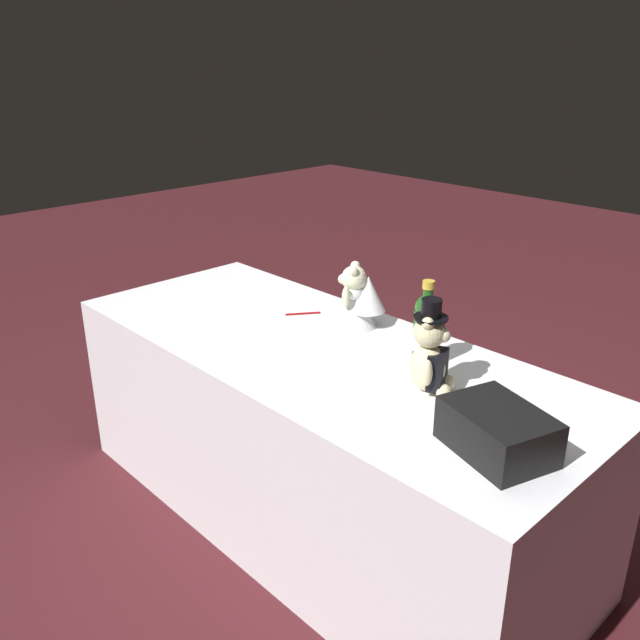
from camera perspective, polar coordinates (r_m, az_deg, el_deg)
The scene contains 7 objects.
ground_plane at distance 2.68m, azimuth 0.00°, elevation -16.23°, with size 12.00×12.00×0.00m, color #47191E.
reception_table at distance 2.48m, azimuth 0.00°, elevation -9.79°, with size 1.99×0.80×0.71m, color white.
teddy_bear_groom at distance 2.00m, azimuth 9.48°, elevation -2.95°, with size 0.14×0.14×0.29m.
teddy_bear_bride at distance 2.46m, azimuth 3.22°, elevation 1.81°, with size 0.23×0.22×0.24m.
champagne_bottle at distance 2.17m, azimuth 9.04°, elevation -0.76°, with size 0.08×0.08×0.29m.
signing_pen at distance 2.59m, azimuth -1.37°, elevation 0.57°, with size 0.09×0.12×0.01m.
gift_case_black at distance 1.77m, azimuth 14.94°, elevation -9.18°, with size 0.32×0.27×0.12m.
Camera 1 is at (1.52, -1.46, 1.66)m, focal length 37.40 mm.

